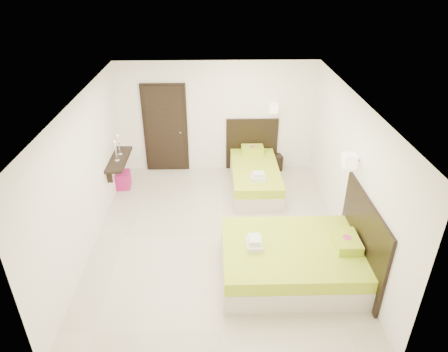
{
  "coord_description": "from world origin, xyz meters",
  "views": [
    {
      "loc": [
        -0.05,
        -5.96,
        4.53
      ],
      "look_at": [
        0.1,
        0.3,
        1.1
      ],
      "focal_mm": 32.0,
      "sensor_mm": 36.0,
      "label": 1
    }
  ],
  "objects_px": {
    "bed_single": "(255,174)",
    "nightstand": "(271,162)",
    "bed_double": "(296,259)",
    "ottoman": "(121,180)"
  },
  "relations": [
    {
      "from": "bed_double",
      "to": "nightstand",
      "type": "xyz_separation_m",
      "value": [
        0.09,
        3.71,
        -0.13
      ]
    },
    {
      "from": "bed_double",
      "to": "nightstand",
      "type": "bearing_deg",
      "value": 88.6
    },
    {
      "from": "nightstand",
      "to": "ottoman",
      "type": "height_order",
      "value": "nightstand"
    },
    {
      "from": "bed_single",
      "to": "bed_double",
      "type": "xyz_separation_m",
      "value": [
        0.4,
        -2.86,
        0.02
      ]
    },
    {
      "from": "bed_double",
      "to": "nightstand",
      "type": "distance_m",
      "value": 3.71
    },
    {
      "from": "bed_single",
      "to": "nightstand",
      "type": "bearing_deg",
      "value": 60.03
    },
    {
      "from": "nightstand",
      "to": "ottoman",
      "type": "distance_m",
      "value": 3.55
    },
    {
      "from": "bed_single",
      "to": "ottoman",
      "type": "distance_m",
      "value": 2.98
    },
    {
      "from": "nightstand",
      "to": "bed_double",
      "type": "bearing_deg",
      "value": -105.43
    },
    {
      "from": "bed_single",
      "to": "nightstand",
      "type": "height_order",
      "value": "bed_single"
    }
  ]
}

